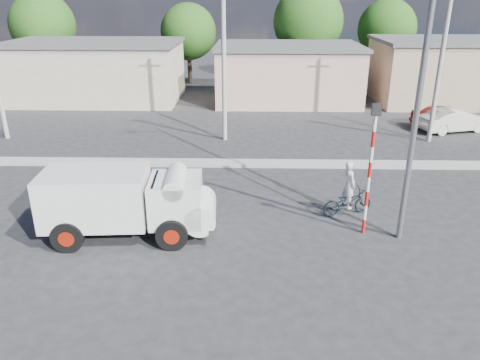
{
  "coord_description": "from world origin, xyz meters",
  "views": [
    {
      "loc": [
        -0.55,
        -12.41,
        7.45
      ],
      "look_at": [
        -0.94,
        2.88,
        1.3
      ],
      "focal_mm": 35.0,
      "sensor_mm": 36.0,
      "label": 1
    }
  ],
  "objects_px": {
    "truck": "(129,201)",
    "streetlight": "(415,85)",
    "cyclist": "(348,192)",
    "traffic_pole": "(371,159)",
    "car_red": "(446,117)",
    "bicycle": "(347,202)",
    "car_cream": "(454,120)"
  },
  "relations": [
    {
      "from": "bicycle",
      "to": "car_cream",
      "type": "relative_size",
      "value": 0.47
    },
    {
      "from": "truck",
      "to": "streetlight",
      "type": "distance_m",
      "value": 9.35
    },
    {
      "from": "truck",
      "to": "car_red",
      "type": "bearing_deg",
      "value": 37.81
    },
    {
      "from": "cyclist",
      "to": "car_red",
      "type": "relative_size",
      "value": 0.45
    },
    {
      "from": "cyclist",
      "to": "traffic_pole",
      "type": "height_order",
      "value": "traffic_pole"
    },
    {
      "from": "bicycle",
      "to": "car_red",
      "type": "height_order",
      "value": "car_red"
    },
    {
      "from": "bicycle",
      "to": "cyclist",
      "type": "relative_size",
      "value": 1.09
    },
    {
      "from": "truck",
      "to": "car_red",
      "type": "xyz_separation_m",
      "value": [
        15.31,
        13.64,
        -0.58
      ]
    },
    {
      "from": "cyclist",
      "to": "streetlight",
      "type": "distance_m",
      "value": 4.6
    },
    {
      "from": "car_cream",
      "to": "traffic_pole",
      "type": "distance_m",
      "value": 14.83
    },
    {
      "from": "cyclist",
      "to": "traffic_pole",
      "type": "relative_size",
      "value": 0.4
    },
    {
      "from": "car_red",
      "to": "traffic_pole",
      "type": "relative_size",
      "value": 0.89
    },
    {
      "from": "traffic_pole",
      "to": "bicycle",
      "type": "bearing_deg",
      "value": 102.18
    },
    {
      "from": "car_red",
      "to": "streetlight",
      "type": "relative_size",
      "value": 0.43
    },
    {
      "from": "car_cream",
      "to": "streetlight",
      "type": "height_order",
      "value": "streetlight"
    },
    {
      "from": "traffic_pole",
      "to": "streetlight",
      "type": "relative_size",
      "value": 0.48
    },
    {
      "from": "car_red",
      "to": "traffic_pole",
      "type": "bearing_deg",
      "value": 150.74
    },
    {
      "from": "car_red",
      "to": "cyclist",
      "type": "bearing_deg",
      "value": 146.95
    },
    {
      "from": "truck",
      "to": "traffic_pole",
      "type": "relative_size",
      "value": 1.28
    },
    {
      "from": "truck",
      "to": "streetlight",
      "type": "bearing_deg",
      "value": -3.38
    },
    {
      "from": "traffic_pole",
      "to": "streetlight",
      "type": "distance_m",
      "value": 2.56
    },
    {
      "from": "car_red",
      "to": "car_cream",
      "type": "bearing_deg",
      "value": -166.98
    },
    {
      "from": "truck",
      "to": "car_red",
      "type": "height_order",
      "value": "truck"
    },
    {
      "from": "truck",
      "to": "car_cream",
      "type": "bearing_deg",
      "value": 35.69
    },
    {
      "from": "streetlight",
      "to": "traffic_pole",
      "type": "bearing_deg",
      "value": 162.27
    },
    {
      "from": "car_cream",
      "to": "bicycle",
      "type": "bearing_deg",
      "value": 127.17
    },
    {
      "from": "truck",
      "to": "car_cream",
      "type": "relative_size",
      "value": 1.39
    },
    {
      "from": "bicycle",
      "to": "traffic_pole",
      "type": "height_order",
      "value": "traffic_pole"
    },
    {
      "from": "car_cream",
      "to": "car_red",
      "type": "xyz_separation_m",
      "value": [
        -0.18,
        0.83,
        0.0
      ]
    },
    {
      "from": "truck",
      "to": "streetlight",
      "type": "xyz_separation_m",
      "value": [
        8.58,
        0.08,
        3.72
      ]
    },
    {
      "from": "cyclist",
      "to": "car_cream",
      "type": "height_order",
      "value": "cyclist"
    },
    {
      "from": "truck",
      "to": "streetlight",
      "type": "height_order",
      "value": "streetlight"
    }
  ]
}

